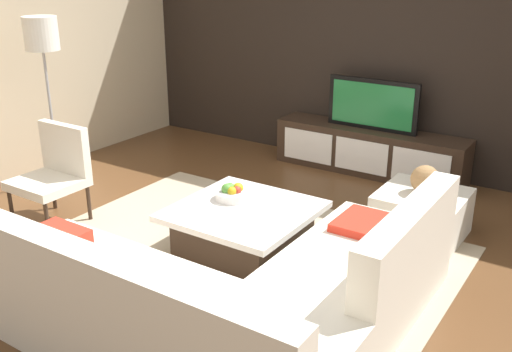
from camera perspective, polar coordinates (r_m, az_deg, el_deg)
ground_plane at (r=4.71m, az=-0.87°, el=-8.07°), size 14.00×14.00×0.00m
feature_wall_back at (r=6.59m, az=12.72°, el=12.64°), size 6.40×0.12×2.80m
area_rug at (r=4.76m, az=-1.88°, el=-7.69°), size 3.30×2.46×0.01m
media_console at (r=6.57m, az=10.97°, el=2.42°), size 2.12×0.45×0.50m
television at (r=6.43m, az=11.29°, el=6.85°), size 1.01×0.06×0.55m
sectional_couch at (r=3.68m, az=-2.24°, el=-11.89°), size 2.44×2.30×0.82m
coffee_table at (r=4.74m, az=-1.20°, el=-5.13°), size 1.05×1.05×0.38m
accent_chair_near at (r=5.50m, az=-18.97°, el=0.67°), size 0.57×0.54×0.87m
floor_lamp at (r=6.14m, az=-20.09°, el=11.95°), size 0.33×0.33×1.73m
ottoman at (r=5.18m, az=15.79°, el=-3.63°), size 0.70×0.70×0.40m
fruit_bowl at (r=4.82m, az=-2.32°, el=-1.68°), size 0.28×0.28×0.14m
decorative_ball at (r=5.07m, az=16.14°, el=-0.32°), size 0.24×0.24×0.24m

